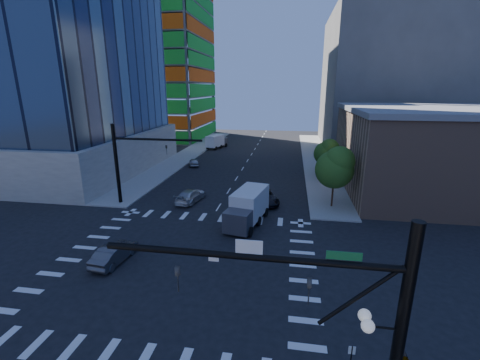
# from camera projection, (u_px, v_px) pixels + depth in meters

# --- Properties ---
(ground) EXTENTS (160.00, 160.00, 0.00)m
(ground) POSITION_uv_depth(u_px,v_px,m) (184.00, 263.00, 24.55)
(ground) COLOR black
(ground) RESTS_ON ground
(road_markings) EXTENTS (20.00, 20.00, 0.01)m
(road_markings) POSITION_uv_depth(u_px,v_px,m) (184.00, 263.00, 24.54)
(road_markings) COLOR silver
(road_markings) RESTS_ON ground
(sidewalk_ne) EXTENTS (5.00, 60.00, 0.15)m
(sidewalk_ne) POSITION_uv_depth(u_px,v_px,m) (316.00, 158.00, 60.57)
(sidewalk_ne) COLOR gray
(sidewalk_ne) RESTS_ON ground
(sidewalk_nw) EXTENTS (5.00, 60.00, 0.15)m
(sidewalk_nw) POSITION_uv_depth(u_px,v_px,m) (189.00, 154.00, 64.37)
(sidewalk_nw) COLOR gray
(sidewalk_nw) RESTS_ON ground
(construction_building) EXTENTS (25.16, 34.50, 70.60)m
(construction_building) POSITION_uv_depth(u_px,v_px,m) (154.00, 39.00, 80.62)
(construction_building) COLOR slate
(construction_building) RESTS_ON ground
(commercial_building) EXTENTS (20.50, 22.50, 10.60)m
(commercial_building) POSITION_uv_depth(u_px,v_px,m) (430.00, 151.00, 40.15)
(commercial_building) COLOR #977158
(commercial_building) RESTS_ON ground
(bg_building_ne) EXTENTS (24.00, 30.00, 28.00)m
(bg_building_ne) POSITION_uv_depth(u_px,v_px,m) (385.00, 82.00, 68.74)
(bg_building_ne) COLOR #5A5651
(bg_building_ne) RESTS_ON ground
(signal_mast_se) EXTENTS (10.51, 2.48, 9.00)m
(signal_mast_se) POSITION_uv_depth(u_px,v_px,m) (371.00, 335.00, 10.64)
(signal_mast_se) COLOR black
(signal_mast_se) RESTS_ON sidewalk_se
(signal_mast_nw) EXTENTS (10.20, 0.40, 9.00)m
(signal_mast_nw) POSITION_uv_depth(u_px,v_px,m) (128.00, 157.00, 35.45)
(signal_mast_nw) COLOR black
(signal_mast_nw) RESTS_ON sidewalk_nw
(tree_south) EXTENTS (4.16, 4.16, 6.82)m
(tree_south) POSITION_uv_depth(u_px,v_px,m) (336.00, 167.00, 34.52)
(tree_south) COLOR #382316
(tree_south) RESTS_ON sidewalk_ne
(tree_north) EXTENTS (3.54, 3.52, 5.78)m
(tree_north) POSITION_uv_depth(u_px,v_px,m) (327.00, 152.00, 46.05)
(tree_north) COLOR #382316
(tree_north) RESTS_ON sidewalk_ne
(car_nb_far) EXTENTS (4.13, 5.89, 1.49)m
(car_nb_far) POSITION_uv_depth(u_px,v_px,m) (264.00, 197.00, 37.15)
(car_nb_far) COLOR black
(car_nb_far) RESTS_ON ground
(car_sb_near) EXTENTS (2.83, 5.32, 1.47)m
(car_sb_near) POSITION_uv_depth(u_px,v_px,m) (191.00, 196.00, 37.54)
(car_sb_near) COLOR silver
(car_sb_near) RESTS_ON ground
(car_sb_mid) EXTENTS (2.70, 4.12, 1.31)m
(car_sb_mid) POSITION_uv_depth(u_px,v_px,m) (194.00, 162.00, 54.71)
(car_sb_mid) COLOR #ACADB4
(car_sb_mid) RESTS_ON ground
(car_sb_cross) EXTENTS (1.94, 4.50, 1.44)m
(car_sb_cross) POSITION_uv_depth(u_px,v_px,m) (114.00, 253.00, 24.49)
(car_sb_cross) COLOR #434347
(car_sb_cross) RESTS_ON ground
(box_truck_near) EXTENTS (3.86, 6.64, 3.27)m
(box_truck_near) POSITION_uv_depth(u_px,v_px,m) (247.00, 211.00, 30.99)
(box_truck_near) COLOR black
(box_truck_near) RESTS_ON ground
(box_truck_far) EXTENTS (3.92, 6.01, 2.91)m
(box_truck_far) POSITION_uv_depth(u_px,v_px,m) (217.00, 142.00, 70.73)
(box_truck_far) COLOR black
(box_truck_far) RESTS_ON ground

